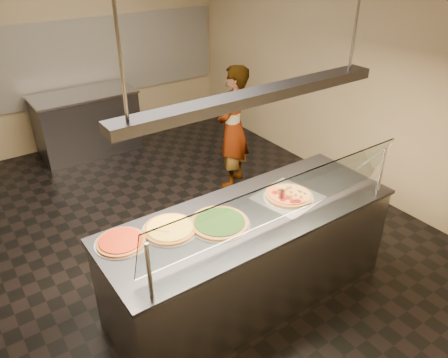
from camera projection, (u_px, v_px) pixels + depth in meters
ground at (173, 229)px, 5.06m from camera, size 5.00×6.00×0.02m
wall_back at (67, 48)px, 6.46m from camera, size 5.00×0.02×3.00m
wall_right at (338, 66)px, 5.57m from camera, size 0.02×6.00×3.00m
tile_band at (70, 62)px, 6.53m from camera, size 4.90×0.02×1.20m
serving_counter at (250, 256)px, 3.90m from camera, size 2.61×0.94×0.93m
sneeze_guard at (281, 201)px, 3.28m from camera, size 2.37×0.18×0.54m
perforated_tray at (288, 197)px, 3.88m from camera, size 0.59×0.59×0.01m
half_pizza_pepperoni at (280, 198)px, 3.82m from camera, size 0.28×0.45×0.05m
half_pizza_sausage at (297, 192)px, 3.92m from camera, size 0.28×0.45×0.04m
pizza_spinach at (219, 222)px, 3.52m from camera, size 0.50×0.50×0.03m
pizza_cheese at (170, 228)px, 3.45m from camera, size 0.45×0.45×0.03m
pizza_tomato at (121, 242)px, 3.31m from camera, size 0.40×0.40×0.03m
pizza_spatula at (168, 228)px, 3.43m from camera, size 0.28×0.17×0.02m
prep_table at (87, 123)px, 6.63m from camera, size 1.49×0.74×0.93m
worker at (233, 128)px, 5.58m from camera, size 0.71×0.65×1.62m
heat_lamp_housing at (256, 96)px, 3.17m from camera, size 2.30×0.18×0.08m
lamp_rod_left at (118, 35)px, 2.40m from camera, size 0.02×0.02×1.01m
lamp_rod_right at (358, 5)px, 3.40m from camera, size 0.02×0.02×1.01m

